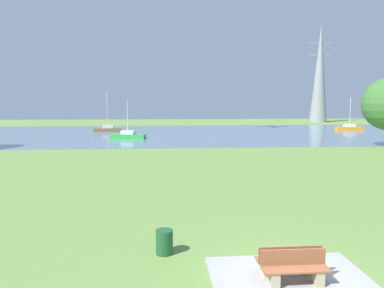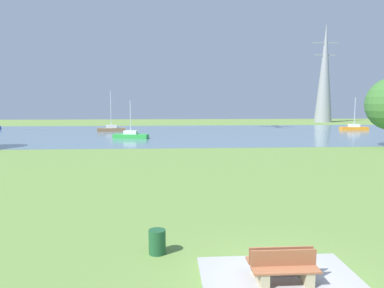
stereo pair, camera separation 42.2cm
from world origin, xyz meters
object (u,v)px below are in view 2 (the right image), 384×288
(bench_facing_inland, at_px, (285,271))
(sailboat_brown, at_px, (111,129))
(sailboat_orange, at_px, (354,128))
(electricity_pylon, at_px, (325,73))
(litter_bin, at_px, (157,242))
(bench_facing_water, at_px, (279,262))
(sailboat_green, at_px, (131,135))

(bench_facing_inland, distance_m, sailboat_brown, 56.20)
(sailboat_orange, relative_size, electricity_pylon, 0.24)
(sailboat_orange, xyz_separation_m, electricity_pylon, (6.35, 28.00, 12.10))
(bench_facing_inland, bearing_deg, litter_bin, 144.54)
(sailboat_brown, bearing_deg, litter_bin, -79.73)
(bench_facing_water, xyz_separation_m, electricity_pylon, (36.96, 82.02, 12.08))
(bench_facing_inland, distance_m, sailboat_orange, 62.57)
(bench_facing_water, height_order, electricity_pylon, electricity_pylon)
(litter_bin, distance_m, sailboat_orange, 62.25)
(bench_facing_water, height_order, sailboat_brown, sailboat_brown)
(litter_bin, relative_size, sailboat_green, 0.15)
(bench_facing_water, distance_m, sailboat_orange, 62.10)
(bench_facing_inland, xyz_separation_m, sailboat_green, (-8.28, 41.77, -0.02))
(litter_bin, distance_m, sailboat_brown, 53.06)
(bench_facing_water, xyz_separation_m, sailboat_brown, (-12.93, 54.15, -0.01))
(bench_facing_inland, distance_m, sailboat_green, 42.58)
(bench_facing_inland, height_order, sailboat_brown, sailboat_brown)
(bench_facing_water, relative_size, sailboat_brown, 0.26)
(litter_bin, xyz_separation_m, sailboat_orange, (34.08, 52.09, 0.05))
(sailboat_orange, bearing_deg, litter_bin, -123.20)
(litter_bin, distance_m, sailboat_green, 39.59)
(litter_bin, height_order, sailboat_green, sailboat_green)
(bench_facing_water, relative_size, bench_facing_inland, 1.00)
(sailboat_brown, distance_m, electricity_pylon, 58.42)
(litter_bin, distance_m, electricity_pylon, 90.54)
(bench_facing_water, xyz_separation_m, litter_bin, (-3.47, 1.93, -0.07))
(bench_facing_inland, height_order, sailboat_green, sailboat_green)
(sailboat_green, distance_m, sailboat_brown, 13.74)
(bench_facing_inland, xyz_separation_m, sailboat_orange, (30.61, 54.57, -0.02))
(bench_facing_water, xyz_separation_m, bench_facing_inland, (0.00, -0.54, 0.00))
(litter_bin, height_order, sailboat_brown, sailboat_brown)
(bench_facing_water, height_order, sailboat_green, sailboat_green)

